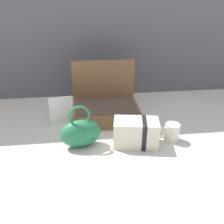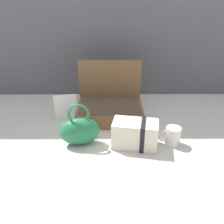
# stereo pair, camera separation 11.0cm
# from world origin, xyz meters

# --- Properties ---
(ground_plane) EXTENTS (6.00, 6.00, 0.00)m
(ground_plane) POSITION_xyz_m (0.00, 0.00, 0.00)
(ground_plane) COLOR beige
(open_suitcase) EXTENTS (0.36, 0.26, 0.30)m
(open_suitcase) POSITION_xyz_m (-0.02, 0.22, 0.07)
(open_suitcase) COLOR brown
(open_suitcase) RESTS_ON ground_plane
(teal_pouch_handbag) EXTENTS (0.20, 0.12, 0.21)m
(teal_pouch_handbag) POSITION_xyz_m (-0.16, -0.06, 0.07)
(teal_pouch_handbag) COLOR #237247
(teal_pouch_handbag) RESTS_ON ground_plane
(cream_toiletry_bag) EXTENTS (0.22, 0.15, 0.13)m
(cream_toiletry_bag) POSITION_xyz_m (0.10, -0.08, 0.06)
(cream_toiletry_bag) COLOR beige
(cream_toiletry_bag) RESTS_ON ground_plane
(coffee_mug) EXTENTS (0.11, 0.07, 0.09)m
(coffee_mug) POSITION_xyz_m (0.27, -0.06, 0.04)
(coffee_mug) COLOR silver
(coffee_mug) RESTS_ON ground_plane
(info_card_left) EXTENTS (0.12, 0.03, 0.15)m
(info_card_left) POSITION_xyz_m (-0.26, 0.17, 0.08)
(info_card_left) COLOR white
(info_card_left) RESTS_ON ground_plane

